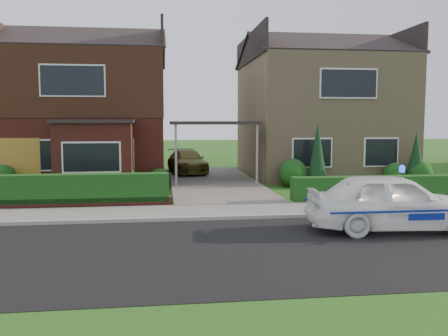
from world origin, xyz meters
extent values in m
plane|color=#1B5516|center=(0.00, 0.00, 0.00)|extent=(120.00, 120.00, 0.00)
cube|color=black|center=(0.00, 0.00, 0.00)|extent=(60.00, 6.00, 0.02)
cube|color=#9E9993|center=(0.00, 3.05, 0.06)|extent=(60.00, 0.16, 0.12)
cube|color=slate|center=(0.00, 4.10, 0.05)|extent=(60.00, 2.00, 0.10)
cube|color=#666059|center=(0.00, 11.00, 0.06)|extent=(3.80, 12.00, 0.12)
cube|color=maroon|center=(-5.80, 14.00, 2.90)|extent=(7.20, 8.00, 5.80)
cube|color=white|center=(-7.38, 9.98, 1.40)|extent=(1.80, 0.08, 1.30)
cube|color=white|center=(-4.22, 9.98, 1.40)|extent=(1.60, 0.08, 1.30)
cube|color=white|center=(-5.80, 9.98, 4.40)|extent=(2.60, 0.08, 1.30)
cube|color=black|center=(-5.80, 14.00, 4.35)|extent=(7.26, 8.06, 2.90)
cube|color=maroon|center=(-4.94, 9.30, 1.35)|extent=(3.00, 1.40, 2.70)
cube|color=black|center=(-4.94, 9.30, 2.77)|extent=(3.20, 1.60, 0.14)
cube|color=tan|center=(5.80, 14.00, 2.90)|extent=(7.20, 8.00, 5.80)
cube|color=white|center=(4.22, 9.98, 1.40)|extent=(1.80, 0.08, 1.30)
cube|color=white|center=(7.38, 9.98, 1.40)|extent=(1.60, 0.08, 1.30)
cube|color=white|center=(5.80, 9.98, 4.40)|extent=(2.60, 0.08, 1.30)
cube|color=black|center=(0.00, 11.00, 2.70)|extent=(3.80, 3.00, 0.14)
cylinder|color=gray|center=(-1.70, 9.60, 1.35)|extent=(0.10, 0.10, 2.70)
cylinder|color=gray|center=(1.70, 9.60, 1.35)|extent=(0.10, 0.10, 2.70)
cube|color=#8B5F1E|center=(-8.25, 9.96, 1.05)|extent=(2.20, 0.10, 2.10)
cube|color=maroon|center=(-5.80, 5.30, 0.18)|extent=(7.70, 0.25, 0.36)
cube|color=#133E14|center=(-5.80, 5.45, 0.00)|extent=(7.50, 0.55, 0.90)
cube|color=#133E14|center=(5.80, 5.35, 0.00)|extent=(7.50, 0.55, 0.80)
sphere|color=#133E14|center=(-8.50, 9.50, 0.54)|extent=(1.08, 1.08, 1.08)
sphere|color=#133E14|center=(-4.00, 9.30, 0.66)|extent=(1.32, 1.32, 1.32)
sphere|color=#133E14|center=(-2.40, 9.60, 0.42)|extent=(0.84, 0.84, 0.84)
sphere|color=#133E14|center=(3.20, 9.40, 0.60)|extent=(1.20, 1.20, 1.20)
sphere|color=#133E14|center=(7.80, 9.50, 0.48)|extent=(0.96, 0.96, 0.96)
sphere|color=#133E14|center=(8.80, 9.20, 0.54)|extent=(1.08, 1.08, 1.08)
cone|color=black|center=(4.20, 9.20, 1.30)|extent=(0.90, 0.90, 2.60)
cone|color=black|center=(8.60, 9.20, 1.10)|extent=(0.90, 0.90, 2.20)
imported|color=white|center=(3.52, 1.20, 0.73)|extent=(2.10, 4.44, 1.47)
sphere|color=#193FF2|center=(3.73, 1.20, 1.55)|extent=(0.17, 0.17, 0.17)
cube|color=navy|center=(3.52, 0.33, 0.67)|extent=(3.96, 0.02, 0.05)
cube|color=navy|center=(3.52, 2.07, 0.67)|extent=(3.96, 0.01, 0.05)
ellipsoid|color=black|center=(2.31, 1.10, 1.02)|extent=(0.22, 0.17, 0.21)
sphere|color=white|center=(2.33, 1.04, 1.01)|extent=(0.11, 0.11, 0.11)
sphere|color=black|center=(2.33, 1.08, 1.16)|extent=(0.13, 0.13, 0.13)
cone|color=black|center=(2.29, 1.09, 1.22)|extent=(0.04, 0.04, 0.05)
cone|color=black|center=(2.38, 1.09, 1.22)|extent=(0.04, 0.04, 0.05)
imported|color=brown|center=(-1.00, 14.50, 0.71)|extent=(2.15, 4.24, 1.18)
imported|color=gray|center=(-6.00, 6.00, 0.43)|extent=(0.60, 0.60, 0.86)
camera|label=1|loc=(-2.23, -9.94, 2.77)|focal=38.00mm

